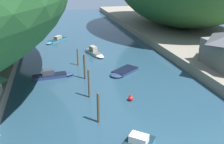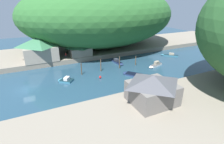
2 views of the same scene
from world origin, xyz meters
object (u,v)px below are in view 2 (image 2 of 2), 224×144
Objects in this scene: right_bank_cottage at (152,88)px; channel_buoy_near at (100,77)px; person_on_quay at (66,55)px; waterfront_building at (40,48)px; boat_mid_channel at (169,55)px; boat_small_dinghy at (131,74)px; boat_white_cruiser at (117,62)px; boat_far_right_bank at (155,65)px; person_by_boathouse at (79,54)px; boat_yellow_tender at (65,80)px; boathouse_shed at (80,49)px.

channel_buoy_near is at bearing -168.34° from right_bank_cottage.
right_bank_cottage is at bearing -65.72° from person_on_quay.
waterfront_building reaches higher than boat_mid_channel.
boat_small_dinghy is 10.01m from boat_white_cruiser.
boat_far_right_bank is at bearing 139.61° from right_bank_cottage.
waterfront_building is at bearing 174.73° from person_by_boathouse.
boat_yellow_tender is (6.36, -17.56, -0.03)m from boat_white_cruiser.
boat_yellow_tender reaches higher than boat_small_dinghy.
waterfront_building is 11.47× the size of channel_buoy_near.
channel_buoy_near is (-16.31, -3.36, -3.80)m from right_bank_cottage.
person_on_quay is at bearing 39.51° from boat_far_right_bank.
boat_small_dinghy is 0.93× the size of boat_far_right_bank.
person_on_quay is at bearing -176.78° from person_by_boathouse.
boat_mid_channel is at bearing 171.00° from boat_white_cruiser.
boat_yellow_tender is 4.69× the size of channel_buoy_near.
boat_small_dinghy is 22.85m from boat_mid_channel.
boat_far_right_bank is 3.38× the size of person_on_quay.
waterfront_building is 23.97m from boat_white_cruiser.
boat_white_cruiser reaches higher than boat_small_dinghy.
right_bank_cottage is at bearing 11.66° from channel_buoy_near.
person_by_boathouse is at bearing 80.62° from boat_small_dinghy.
person_on_quay is (-13.95, 3.21, 2.10)m from boat_yellow_tender.
right_bank_cottage is at bearing -146.03° from boat_small_dinghy.
boat_yellow_tender is at bearing 13.04° from waterfront_building.
boathouse_shed is 20.52m from boat_small_dinghy.
boat_white_cruiser is 11.59m from boat_far_right_bank.
boat_small_dinghy is (18.32, 8.54, -3.49)m from boathouse_shed.
boat_small_dinghy is at bearing 161.48° from right_bank_cottage.
waterfront_building is 1.78× the size of boat_far_right_bank.
boat_far_right_bank is at bearing 161.46° from boat_mid_channel.
boat_mid_channel is 31.47m from person_by_boathouse.
person_by_boathouse reaches higher than boat_white_cruiser.
right_bank_cottage reaches higher than boat_yellow_tender.
channel_buoy_near is (7.36, -29.41, 0.03)m from boat_mid_channel.
person_on_quay is at bearing 71.72° from waterfront_building.
boat_mid_channel is 3.17× the size of person_on_quay.
right_bank_cottage is 1.42× the size of boat_far_right_bank.
boat_small_dinghy is at bearing -53.77° from person_by_boathouse.
right_bank_cottage is 35.40m from boat_mid_channel.
boat_mid_channel is (-6.44, 11.39, -0.12)m from boat_far_right_bank.
boat_white_cruiser is at bearing 47.25° from boat_small_dinghy.
right_bank_cottage is at bearing -107.41° from boat_yellow_tender.
boathouse_shed is 4.27× the size of person_by_boathouse.
boathouse_shed is (1.53, 11.87, -1.34)m from waterfront_building.
boathouse_shed is 1.21× the size of boat_white_cruiser.
person_by_boathouse is (-15.72, -0.86, 2.09)m from channel_buoy_near.
boathouse_shed is at bearing 77.48° from boat_small_dinghy.
boat_white_cruiser is 6.71× the size of channel_buoy_near.
waterfront_building is at bearing -30.64° from boat_white_cruiser.
person_by_boathouse reaches higher than boat_small_dinghy.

